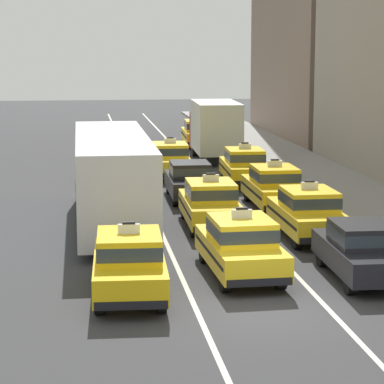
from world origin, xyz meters
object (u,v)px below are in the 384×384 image
at_px(taxi_center_second, 210,203).
at_px(box_truck_right_fifth, 214,128).
at_px(taxi_left_third, 102,165).
at_px(taxi_center_fourth, 170,159).
at_px(taxi_right_second, 308,212).
at_px(taxi_left_nearest, 129,262).
at_px(taxi_right_fourth, 244,165).
at_px(taxi_right_sixth, 198,132).
at_px(taxi_center_nearest, 241,245).
at_px(sedan_center_third, 190,179).
at_px(sedan_right_nearest, 362,249).
at_px(taxi_right_third, 274,186).
at_px(bus_left_second, 112,175).

xyz_separation_m(taxi_center_second, box_truck_right_fifth, (2.96, 17.71, 0.90)).
xyz_separation_m(taxi_left_third, taxi_center_fourth, (3.32, 1.76, 0.00)).
height_order(taxi_left_third, taxi_right_second, same).
distance_m(taxi_left_nearest, taxi_right_second, 8.60).
height_order(taxi_right_fourth, taxi_right_sixth, same).
distance_m(taxi_left_nearest, taxi_center_nearest, 3.52).
bearing_deg(taxi_center_nearest, taxi_center_fourth, 90.08).
height_order(taxi_left_nearest, taxi_center_second, same).
distance_m(taxi_center_fourth, taxi_right_second, 14.14).
distance_m(taxi_left_third, sedan_center_third, 5.66).
relative_size(taxi_center_nearest, sedan_right_nearest, 1.06).
bearing_deg(taxi_center_second, sedan_right_nearest, -66.72).
distance_m(taxi_left_third, taxi_center_nearest, 16.73).
xyz_separation_m(taxi_right_second, taxi_right_sixth, (-0.03, 26.14, 0.00)).
distance_m(sedan_center_third, taxi_right_second, 8.13).
height_order(taxi_right_third, taxi_right_sixth, same).
relative_size(taxi_right_second, taxi_right_sixth, 0.99).
distance_m(taxi_right_third, box_truck_right_fifth, 14.46).
bearing_deg(taxi_center_second, taxi_right_fourth, 71.81).
distance_m(sedan_right_nearest, taxi_right_sixth, 31.29).
bearing_deg(taxi_left_nearest, taxi_right_third, 60.43).
distance_m(sedan_center_third, taxi_right_sixth, 18.81).
xyz_separation_m(bus_left_second, taxi_right_sixth, (6.33, 23.26, -0.94)).
relative_size(taxi_center_second, taxi_right_sixth, 0.99).
bearing_deg(taxi_center_second, taxi_right_sixth, 83.04).
bearing_deg(taxi_right_sixth, box_truck_right_fifth, -89.86).
distance_m(taxi_right_second, box_truck_right_fifth, 19.76).
bearing_deg(sedan_center_third, taxi_right_second, -68.55).
distance_m(bus_left_second, taxi_right_fourth, 10.45).
xyz_separation_m(taxi_left_nearest, sedan_right_nearest, (6.41, 0.72, -0.03)).
bearing_deg(box_truck_right_fifth, sedan_right_nearest, -89.69).
relative_size(taxi_left_nearest, bus_left_second, 0.41).
height_order(taxi_center_second, sedan_center_third, taxi_center_second).
bearing_deg(bus_left_second, taxi_right_fourth, 52.24).
height_order(taxi_center_nearest, taxi_right_fourth, same).
bearing_deg(taxi_right_sixth, sedan_right_nearest, -89.73).
distance_m(bus_left_second, box_truck_right_fifth, 18.01).
height_order(taxi_left_third, taxi_right_third, same).
relative_size(taxi_center_nearest, taxi_right_second, 1.01).
bearing_deg(taxi_right_third, taxi_right_second, -90.69).
height_order(taxi_left_third, taxi_center_fourth, same).
bearing_deg(box_truck_right_fifth, sedan_center_third, -103.68).
distance_m(bus_left_second, taxi_center_nearest, 8.00).
bearing_deg(taxi_right_second, taxi_center_nearest, -125.43).
xyz_separation_m(taxi_left_nearest, taxi_right_sixth, (6.26, 32.01, 0.00)).
bearing_deg(taxi_left_third, sedan_right_nearest, -69.06).
height_order(taxi_right_third, taxi_right_fourth, same).
bearing_deg(taxi_right_fourth, sedan_center_third, -130.13).
bearing_deg(taxi_left_nearest, taxi_center_fourth, 80.87).
height_order(taxi_left_nearest, taxi_right_fourth, same).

